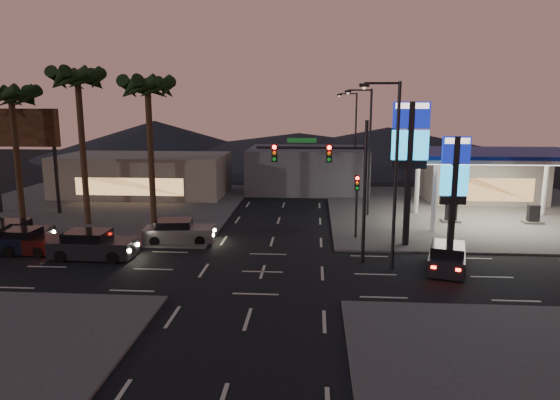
# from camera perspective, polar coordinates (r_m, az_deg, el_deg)

# --- Properties ---
(ground) EXTENTS (140.00, 140.00, 0.00)m
(ground) POSITION_cam_1_polar(r_m,az_deg,el_deg) (27.04, -2.01, -8.21)
(ground) COLOR black
(ground) RESTS_ON ground
(corner_lot_ne) EXTENTS (24.00, 24.00, 0.12)m
(corner_lot_ne) POSITION_cam_1_polar(r_m,az_deg,el_deg) (44.36, 21.33, -1.27)
(corner_lot_ne) COLOR #47443F
(corner_lot_ne) RESTS_ON ground
(corner_lot_nw) EXTENTS (24.00, 24.00, 0.12)m
(corner_lot_nw) POSITION_cam_1_polar(r_m,az_deg,el_deg) (46.27, -19.95, -0.70)
(corner_lot_nw) COLOR #47443F
(corner_lot_nw) RESTS_ON ground
(gas_station) EXTENTS (12.20, 8.20, 5.47)m
(gas_station) POSITION_cam_1_polar(r_m,az_deg,el_deg) (39.87, 23.52, 4.59)
(gas_station) COLOR silver
(gas_station) RESTS_ON ground
(convenience_store) EXTENTS (10.00, 6.00, 4.00)m
(convenience_store) POSITION_cam_1_polar(r_m,az_deg,el_deg) (49.33, 22.01, 2.14)
(convenience_store) COLOR #726B5B
(convenience_store) RESTS_ON ground
(pylon_sign_tall) EXTENTS (2.20, 0.35, 9.00)m
(pylon_sign_tall) POSITION_cam_1_polar(r_m,az_deg,el_deg) (31.53, 14.64, 6.09)
(pylon_sign_tall) COLOR black
(pylon_sign_tall) RESTS_ON ground
(pylon_sign_short) EXTENTS (1.60, 0.35, 7.00)m
(pylon_sign_short) POSITION_cam_1_polar(r_m,az_deg,el_deg) (31.31, 19.32, 2.60)
(pylon_sign_short) COLOR black
(pylon_sign_short) RESTS_ON ground
(traffic_signal_mast) EXTENTS (6.10, 0.39, 8.00)m
(traffic_signal_mast) POSITION_cam_1_polar(r_m,az_deg,el_deg) (27.65, 6.13, 3.31)
(traffic_signal_mast) COLOR black
(traffic_signal_mast) RESTS_ON ground
(pedestal_signal) EXTENTS (0.32, 0.39, 4.30)m
(pedestal_signal) POSITION_cam_1_polar(r_m,az_deg,el_deg) (33.04, 8.76, 0.45)
(pedestal_signal) COLOR black
(pedestal_signal) RESTS_ON ground
(streetlight_near) EXTENTS (2.14, 0.25, 10.00)m
(streetlight_near) POSITION_cam_1_polar(r_m,az_deg,el_deg) (26.90, 12.72, 3.95)
(streetlight_near) COLOR black
(streetlight_near) RESTS_ON ground
(streetlight_mid) EXTENTS (2.14, 0.25, 10.00)m
(streetlight_mid) POSITION_cam_1_polar(r_m,az_deg,el_deg) (39.73, 9.93, 6.23)
(streetlight_mid) COLOR black
(streetlight_mid) RESTS_ON ground
(streetlight_far) EXTENTS (2.14, 0.25, 10.00)m
(streetlight_far) POSITION_cam_1_polar(r_m,az_deg,el_deg) (53.65, 8.42, 7.45)
(streetlight_far) COLOR black
(streetlight_far) RESTS_ON ground
(palm_a) EXTENTS (4.41, 4.41, 10.86)m
(palm_a) POSITION_cam_1_polar(r_m,az_deg,el_deg) (36.81, -14.87, 11.45)
(palm_a) COLOR black
(palm_a) RESTS_ON ground
(palm_b) EXTENTS (4.41, 4.41, 11.46)m
(palm_b) POSITION_cam_1_polar(r_m,az_deg,el_deg) (38.71, -22.08, 11.79)
(palm_b) COLOR black
(palm_b) RESTS_ON ground
(palm_c) EXTENTS (4.41, 4.41, 10.26)m
(palm_c) POSITION_cam_1_polar(r_m,az_deg,el_deg) (41.10, -28.34, 9.68)
(palm_c) COLOR black
(palm_c) RESTS_ON ground
(billboard) EXTENTS (6.00, 0.30, 8.50)m
(billboard) POSITION_cam_1_polar(r_m,az_deg,el_deg) (44.94, -27.31, 6.50)
(billboard) COLOR black
(billboard) RESTS_ON ground
(building_far_west) EXTENTS (16.00, 8.00, 4.00)m
(building_far_west) POSITION_cam_1_polar(r_m,az_deg,el_deg) (50.72, -15.31, 2.77)
(building_far_west) COLOR #726B5B
(building_far_west) RESTS_ON ground
(building_far_mid) EXTENTS (12.00, 9.00, 4.40)m
(building_far_mid) POSITION_cam_1_polar(r_m,az_deg,el_deg) (51.83, 3.17, 3.53)
(building_far_mid) COLOR #4C4C51
(building_far_mid) RESTS_ON ground
(hill_left) EXTENTS (40.00, 40.00, 6.00)m
(hill_left) POSITION_cam_1_polar(r_m,az_deg,el_deg) (89.97, -14.07, 6.87)
(hill_left) COLOR black
(hill_left) RESTS_ON ground
(hill_right) EXTENTS (50.00, 50.00, 5.00)m
(hill_right) POSITION_cam_1_polar(r_m,az_deg,el_deg) (86.51, 12.22, 6.47)
(hill_right) COLOR black
(hill_right) RESTS_ON ground
(hill_center) EXTENTS (60.00, 60.00, 4.00)m
(hill_center) POSITION_cam_1_polar(r_m,az_deg,el_deg) (85.72, 2.17, 6.33)
(hill_center) COLOR black
(hill_center) RESTS_ON ground
(car_lane_a_front) EXTENTS (4.96, 2.15, 1.60)m
(car_lane_a_front) POSITION_cam_1_polar(r_m,az_deg,el_deg) (31.18, -20.66, -4.88)
(car_lane_a_front) COLOR black
(car_lane_a_front) RESTS_ON ground
(car_lane_a_mid) EXTENTS (4.57, 2.06, 1.47)m
(car_lane_a_mid) POSITION_cam_1_polar(r_m,az_deg,el_deg) (33.96, -27.26, -4.25)
(car_lane_a_mid) COLOR black
(car_lane_a_mid) RESTS_ON ground
(car_lane_b_front) EXTENTS (4.73, 2.39, 1.49)m
(car_lane_b_front) POSITION_cam_1_polar(r_m,az_deg,el_deg) (33.06, -11.57, -3.60)
(car_lane_b_front) COLOR #5C5C5F
(car_lane_b_front) RESTS_ON ground
(car_lane_b_mid) EXTENTS (4.76, 2.23, 1.52)m
(car_lane_b_mid) POSITION_cam_1_polar(r_m,az_deg,el_deg) (36.35, -28.21, -3.36)
(car_lane_b_mid) COLOR black
(car_lane_b_mid) RESTS_ON ground
(suv_station) EXTENTS (2.96, 4.69, 1.46)m
(suv_station) POSITION_cam_1_polar(r_m,az_deg,el_deg) (28.75, 18.56, -6.19)
(suv_station) COLOR black
(suv_station) RESTS_ON ground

